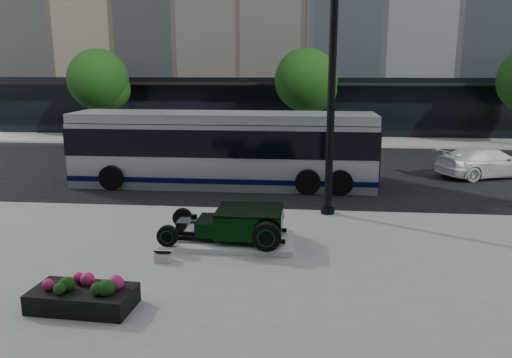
# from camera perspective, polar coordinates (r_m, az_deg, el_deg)

# --- Properties ---
(ground) EXTENTS (120.00, 120.00, 0.00)m
(ground) POSITION_cam_1_polar(r_m,az_deg,el_deg) (18.42, 2.41, -2.08)
(ground) COLOR black
(ground) RESTS_ON ground
(sidewalk_near) EXTENTS (70.00, 17.00, 0.12)m
(sidewalk_near) POSITION_cam_1_polar(r_m,az_deg,el_deg) (8.68, -1.64, -19.56)
(sidewalk_near) COLOR gray
(sidewalk_near) RESTS_ON ground
(sidewalk_far) EXTENTS (70.00, 4.00, 0.12)m
(sidewalk_far) POSITION_cam_1_polar(r_m,az_deg,el_deg) (32.13, 3.79, 4.38)
(sidewalk_far) COLOR gray
(sidewalk_far) RESTS_ON ground
(street_trees) EXTENTS (29.80, 3.80, 5.70)m
(street_trees) POSITION_cam_1_polar(r_m,az_deg,el_deg) (30.87, 6.01, 10.92)
(street_trees) COLOR black
(street_trees) RESTS_ON sidewalk_far
(display_plinth) EXTENTS (3.40, 1.80, 0.15)m
(display_plinth) POSITION_cam_1_polar(r_m,az_deg,el_deg) (13.35, -3.06, -7.01)
(display_plinth) COLOR silver
(display_plinth) RESTS_ON sidewalk_near
(hot_rod) EXTENTS (3.22, 2.00, 0.81)m
(hot_rod) POSITION_cam_1_polar(r_m,az_deg,el_deg) (13.15, -1.64, -5.00)
(hot_rod) COLOR black
(hot_rod) RESTS_ON display_plinth
(info_plaque) EXTENTS (0.40, 0.31, 0.31)m
(info_plaque) POSITION_cam_1_polar(r_m,az_deg,el_deg) (12.34, -10.54, -8.66)
(info_plaque) COLOR silver
(info_plaque) RESTS_ON sidewalk_near
(lamppost) EXTENTS (0.43, 0.43, 7.88)m
(lamppost) POSITION_cam_1_polar(r_m,az_deg,el_deg) (15.52, 8.60, 9.12)
(lamppost) COLOR black
(lamppost) RESTS_ON sidewalk_near
(flower_planter) EXTENTS (2.02, 1.10, 0.64)m
(flower_planter) POSITION_cam_1_polar(r_m,az_deg,el_deg) (10.45, -19.18, -12.60)
(flower_planter) COLOR black
(flower_planter) RESTS_ON sidewalk_near
(transit_bus) EXTENTS (12.12, 2.88, 2.92)m
(transit_bus) POSITION_cam_1_polar(r_m,az_deg,el_deg) (20.10, -3.73, 3.49)
(transit_bus) COLOR #B2B7BC
(transit_bus) RESTS_ON ground
(white_sedan) EXTENTS (4.83, 3.25, 1.30)m
(white_sedan) POSITION_cam_1_polar(r_m,az_deg,el_deg) (23.86, 24.90, 1.75)
(white_sedan) COLOR white
(white_sedan) RESTS_ON ground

